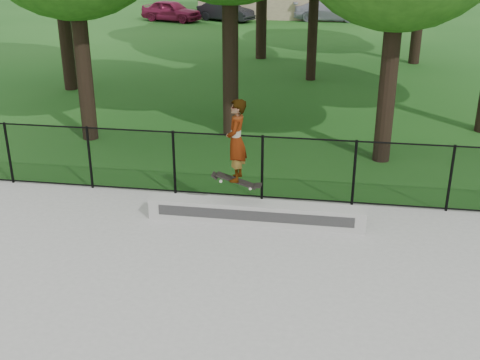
{
  "coord_description": "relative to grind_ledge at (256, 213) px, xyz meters",
  "views": [
    {
      "loc": [
        1.44,
        -6.35,
        5.66
      ],
      "look_at": [
        -0.23,
        4.2,
        1.2
      ],
      "focal_mm": 45.0,
      "sensor_mm": 36.0,
      "label": 1
    }
  ],
  "objects": [
    {
      "name": "car_b",
      "position": [
        -5.96,
        29.46,
        0.36
      ],
      "size": [
        3.79,
        2.7,
        1.29
      ],
      "primitive_type": "imported",
      "rotation": [
        0.0,
        0.0,
        1.15
      ],
      "color": "black",
      "rests_on": "ground"
    },
    {
      "name": "car_a",
      "position": [
        -9.51,
        28.82,
        0.41
      ],
      "size": [
        4.32,
        2.73,
        1.38
      ],
      "primitive_type": "imported",
      "rotation": [
        0.0,
        0.0,
        1.28
      ],
      "color": "maroon",
      "rests_on": "ground"
    },
    {
      "name": "skater_airborne",
      "position": [
        -0.4,
        -0.01,
        1.52
      ],
      "size": [
        0.81,
        0.61,
        1.86
      ],
      "color": "black",
      "rests_on": "ground"
    },
    {
      "name": "chainlink_fence",
      "position": [
        -0.02,
        1.2,
        0.53
      ],
      "size": [
        16.06,
        0.06,
        1.5
      ],
      "color": "black",
      "rests_on": "concrete_slab"
    },
    {
      "name": "car_c",
      "position": [
        0.72,
        30.65,
        0.37
      ],
      "size": [
        4.17,
        1.92,
        1.31
      ],
      "primitive_type": "imported",
      "rotation": [
        0.0,
        0.0,
        1.59
      ],
      "color": "#9D9EB2",
      "rests_on": "ground"
    },
    {
      "name": "grind_ledge",
      "position": [
        0.0,
        0.0,
        0.0
      ],
      "size": [
        4.45,
        0.4,
        0.44
      ],
      "primitive_type": "cube",
      "color": "#A2A29E",
      "rests_on": "concrete_slab"
    }
  ]
}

